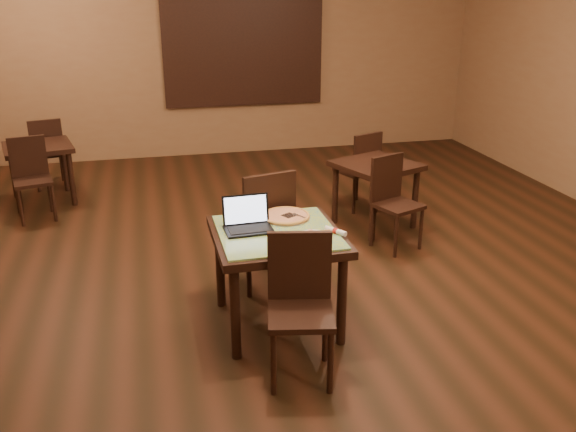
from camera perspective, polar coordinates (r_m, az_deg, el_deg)
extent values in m
plane|color=black|center=(4.86, 0.08, -9.25)|extent=(10.00, 10.00, 0.00)
cube|color=brown|center=(9.18, -7.38, 14.91)|extent=(8.00, 0.02, 3.00)
cube|color=#224E7E|center=(9.21, -4.17, 15.36)|extent=(2.20, 0.04, 1.50)
cube|color=black|center=(9.19, -4.15, 15.34)|extent=(2.34, 0.02, 1.64)
cylinder|color=black|center=(4.20, -4.96, -8.99)|extent=(0.07, 0.07, 0.71)
cylinder|color=black|center=(4.86, -6.38, -4.61)|extent=(0.07, 0.07, 0.71)
cylinder|color=black|center=(4.35, 5.06, -7.79)|extent=(0.07, 0.07, 0.71)
cylinder|color=black|center=(5.00, 2.29, -3.74)|extent=(0.07, 0.07, 0.71)
cube|color=black|center=(4.43, -1.03, -1.94)|extent=(0.93, 0.93, 0.06)
cube|color=#196BA7|center=(4.42, -1.03, -1.52)|extent=(0.85, 0.85, 0.02)
cylinder|color=black|center=(3.91, -1.37, -13.68)|extent=(0.04, 0.04, 0.45)
cylinder|color=black|center=(4.21, -1.43, -10.91)|extent=(0.04, 0.04, 0.45)
cylinder|color=black|center=(3.93, 3.99, -13.55)|extent=(0.04, 0.04, 0.45)
cylinder|color=black|center=(4.22, 3.50, -10.81)|extent=(0.04, 0.04, 0.45)
cube|color=black|center=(3.93, 1.20, -9.23)|extent=(0.49, 0.49, 0.04)
cube|color=black|center=(3.98, 1.08, -4.66)|extent=(0.42, 0.12, 0.48)
cylinder|color=black|center=(5.49, -1.65, -2.70)|extent=(0.04, 0.04, 0.48)
cylinder|color=black|center=(5.17, 0.23, -4.23)|extent=(0.04, 0.04, 0.48)
cylinder|color=black|center=(5.34, -5.39, -3.46)|extent=(0.04, 0.04, 0.48)
cylinder|color=black|center=(5.02, -3.70, -5.09)|extent=(0.04, 0.04, 0.48)
cube|color=black|center=(5.15, -2.67, -1.18)|extent=(0.55, 0.55, 0.04)
cube|color=black|center=(4.87, -1.71, 1.06)|extent=(0.45, 0.15, 0.52)
cube|color=black|center=(4.42, -3.70, -1.30)|extent=(0.35, 0.25, 0.02)
cube|color=black|center=(4.49, -4.00, 0.60)|extent=(0.35, 0.07, 0.23)
cube|color=silver|center=(4.48, -3.98, 0.61)|extent=(0.31, 0.05, 0.20)
cylinder|color=white|center=(4.30, 2.35, -1.96)|extent=(0.24, 0.24, 0.01)
cylinder|color=silver|center=(4.65, -0.22, -0.15)|extent=(0.38, 0.38, 0.01)
cylinder|color=beige|center=(4.65, -0.22, -0.01)|extent=(0.36, 0.36, 0.02)
torus|color=#C3853E|center=(4.65, -0.22, 0.04)|extent=(0.37, 0.37, 0.02)
cube|color=silver|center=(4.63, 0.08, 0.04)|extent=(0.19, 0.24, 0.01)
cylinder|color=white|center=(4.38, 4.48, -1.40)|extent=(0.13, 0.17, 0.04)
cylinder|color=#A21B13|center=(4.38, 4.48, -1.40)|extent=(0.05, 0.05, 0.04)
cylinder|color=black|center=(6.13, 7.95, 0.58)|extent=(0.07, 0.07, 0.66)
cylinder|color=black|center=(6.55, 4.44, 2.07)|extent=(0.07, 0.07, 0.66)
cylinder|color=black|center=(6.53, 11.81, 1.62)|extent=(0.07, 0.07, 0.66)
cylinder|color=black|center=(6.92, 8.26, 2.97)|extent=(0.07, 0.07, 0.66)
cube|color=black|center=(6.42, 8.27, 4.71)|extent=(0.97, 0.97, 0.06)
cylinder|color=black|center=(5.82, 10.07, -1.94)|extent=(0.04, 0.04, 0.42)
cylinder|color=black|center=(6.04, 7.86, -0.93)|extent=(0.04, 0.04, 0.42)
cylinder|color=black|center=(6.05, 12.33, -1.21)|extent=(0.04, 0.04, 0.42)
cylinder|color=black|center=(6.26, 10.11, -0.27)|extent=(0.04, 0.04, 0.42)
cube|color=black|center=(5.96, 10.23, 0.96)|extent=(0.51, 0.51, 0.04)
cube|color=black|center=(6.00, 9.20, 3.60)|extent=(0.38, 0.18, 0.45)
cylinder|color=black|center=(7.32, 6.46, 3.07)|extent=(0.04, 0.04, 0.42)
cylinder|color=black|center=(7.09, 8.24, 2.37)|extent=(0.04, 0.04, 0.42)
cylinder|color=black|center=(7.11, 4.43, 2.60)|extent=(0.04, 0.04, 0.42)
cylinder|color=black|center=(6.87, 6.19, 1.87)|extent=(0.04, 0.04, 0.42)
cube|color=black|center=(7.03, 6.40, 4.25)|extent=(0.51, 0.51, 0.04)
cube|color=black|center=(6.84, 7.46, 5.83)|extent=(0.38, 0.18, 0.45)
cylinder|color=black|center=(7.46, -24.05, 2.63)|extent=(0.06, 0.06, 0.65)
cylinder|color=black|center=(8.03, -24.33, 3.80)|extent=(0.06, 0.06, 0.65)
cylinder|color=black|center=(7.50, -19.60, 3.34)|extent=(0.06, 0.06, 0.65)
cylinder|color=black|center=(8.06, -20.19, 4.45)|extent=(0.06, 0.06, 0.65)
cube|color=black|center=(7.67, -22.38, 5.97)|extent=(0.89, 0.89, 0.06)
cylinder|color=black|center=(7.07, -23.73, 0.69)|extent=(0.04, 0.04, 0.41)
cylinder|color=black|center=(7.38, -23.91, 1.48)|extent=(0.04, 0.04, 0.41)
cylinder|color=black|center=(7.08, -21.08, 1.11)|extent=(0.04, 0.04, 0.41)
cylinder|color=black|center=(7.40, -21.38, 1.89)|extent=(0.04, 0.04, 0.41)
cube|color=black|center=(7.16, -22.77, 3.00)|extent=(0.46, 0.46, 0.04)
cube|color=black|center=(7.27, -23.16, 5.16)|extent=(0.38, 0.12, 0.44)
cylinder|color=black|center=(8.53, -20.43, 4.44)|extent=(0.04, 0.04, 0.41)
cylinder|color=black|center=(8.21, -20.14, 3.87)|extent=(0.04, 0.04, 0.41)
cylinder|color=black|center=(8.51, -22.63, 4.10)|extent=(0.04, 0.04, 0.41)
cylinder|color=black|center=(8.19, -22.42, 3.51)|extent=(0.04, 0.04, 0.41)
cube|color=black|center=(8.30, -21.61, 5.47)|extent=(0.46, 0.46, 0.04)
cube|color=black|center=(8.08, -21.70, 6.82)|extent=(0.38, 0.12, 0.44)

